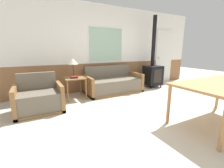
{
  "coord_description": "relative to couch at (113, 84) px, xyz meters",
  "views": [
    {
      "loc": [
        -2.37,
        -1.96,
        1.32
      ],
      "look_at": [
        -0.79,
        1.01,
        0.55
      ],
      "focal_mm": 24.0,
      "sensor_mm": 36.0,
      "label": 1
    }
  ],
  "objects": [
    {
      "name": "ground_plane",
      "position": [
        0.17,
        -2.1,
        -0.26
      ],
      "size": [
        16.0,
        16.0,
        0.0
      ],
      "primitive_type": "plane",
      "color": "beige"
    },
    {
      "name": "side_table",
      "position": [
        -1.24,
        -0.06,
        0.23
      ],
      "size": [
        0.55,
        0.55,
        0.59
      ],
      "color": "olive",
      "rests_on": "ground_plane"
    },
    {
      "name": "wall_back",
      "position": [
        0.17,
        0.53,
        1.1
      ],
      "size": [
        7.2,
        0.09,
        2.7
      ],
      "color": "#8E603D",
      "rests_on": "ground_plane"
    },
    {
      "name": "couch",
      "position": [
        0.0,
        0.0,
        0.0
      ],
      "size": [
        1.76,
        0.85,
        0.82
      ],
      "color": "olive",
      "rests_on": "ground_plane"
    },
    {
      "name": "book_stack",
      "position": [
        -1.26,
        -0.15,
        0.36
      ],
      "size": [
        0.2,
        0.17,
        0.05
      ],
      "color": "black",
      "rests_on": "side_table"
    },
    {
      "name": "entry_door",
      "position": [
        2.64,
        0.48,
        0.78
      ],
      "size": [
        0.87,
        0.09,
        2.08
      ],
      "color": "white",
      "rests_on": "ground_plane"
    },
    {
      "name": "wood_stove",
      "position": [
        1.59,
        -0.05,
        0.33
      ],
      "size": [
        0.59,
        0.5,
        2.45
      ],
      "color": "black",
      "rests_on": "ground_plane"
    },
    {
      "name": "table_lamp",
      "position": [
        -1.23,
        0.04,
        0.75
      ],
      "size": [
        0.27,
        0.27,
        0.51
      ],
      "color": "#262628",
      "rests_on": "side_table"
    },
    {
      "name": "armchair",
      "position": [
        -2.15,
        -0.59,
        0.01
      ],
      "size": [
        0.96,
        0.72,
        0.82
      ],
      "rotation": [
        0.0,
        0.0,
        0.15
      ],
      "color": "olive",
      "rests_on": "ground_plane"
    },
    {
      "name": "dining_table",
      "position": [
        0.69,
        -2.74,
        0.43
      ],
      "size": [
        1.72,
        1.01,
        0.76
      ],
      "color": "#B27F4C",
      "rests_on": "ground_plane"
    }
  ]
}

